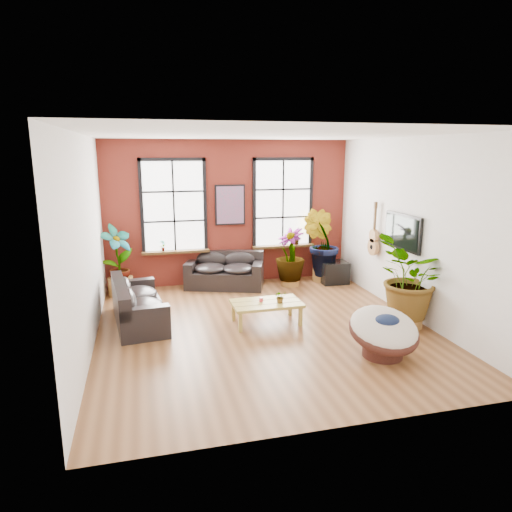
{
  "coord_description": "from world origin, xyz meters",
  "views": [
    {
      "loc": [
        -2.09,
        -7.7,
        3.21
      ],
      "look_at": [
        0.0,
        0.6,
        1.25
      ],
      "focal_mm": 32.0,
      "sensor_mm": 36.0,
      "label": 1
    }
  ],
  "objects_px": {
    "papasan_chair": "(384,331)",
    "coffee_table": "(266,304)",
    "sofa_back": "(225,271)",
    "sofa_left": "(136,305)"
  },
  "relations": [
    {
      "from": "sofa_back",
      "to": "coffee_table",
      "type": "xyz_separation_m",
      "value": [
        0.32,
        -2.62,
        -0.01
      ]
    },
    {
      "from": "sofa_left",
      "to": "sofa_back",
      "type": "bearing_deg",
      "value": -52.8
    },
    {
      "from": "sofa_back",
      "to": "papasan_chair",
      "type": "xyz_separation_m",
      "value": [
        1.75,
        -4.47,
        0.05
      ]
    },
    {
      "from": "sofa_back",
      "to": "papasan_chair",
      "type": "relative_size",
      "value": 1.77
    },
    {
      "from": "coffee_table",
      "to": "papasan_chair",
      "type": "height_order",
      "value": "papasan_chair"
    },
    {
      "from": "sofa_left",
      "to": "papasan_chair",
      "type": "bearing_deg",
      "value": -129.36
    },
    {
      "from": "papasan_chair",
      "to": "coffee_table",
      "type": "bearing_deg",
      "value": 126.76
    },
    {
      "from": "sofa_back",
      "to": "papasan_chair",
      "type": "bearing_deg",
      "value": -49.99
    },
    {
      "from": "sofa_back",
      "to": "papasan_chair",
      "type": "height_order",
      "value": "sofa_back"
    },
    {
      "from": "sofa_back",
      "to": "coffee_table",
      "type": "height_order",
      "value": "sofa_back"
    }
  ]
}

